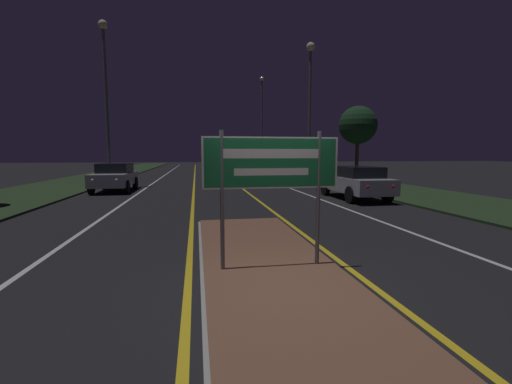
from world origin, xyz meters
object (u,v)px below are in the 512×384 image
Objects in this scene: streetlight_right_near at (310,88)px; car_receding_2 at (240,168)px; streetlight_left_near at (106,82)px; warning_sign at (314,160)px; car_receding_0 at (355,181)px; streetlight_right_far at (262,115)px; highway_sign at (272,169)px; car_approaching_0 at (115,177)px; car_receding_1 at (304,173)px.

car_receding_2 is at bearing 111.43° from streetlight_right_near.
streetlight_left_near is 4.06× the size of warning_sign.
car_receding_0 is 1.02× the size of car_receding_2.
streetlight_right_far is (12.67, 17.57, 0.24)m from streetlight_left_near.
streetlight_right_near reaches higher than car_receding_2.
car_receding_2 is at bearing 83.97° from highway_sign.
highway_sign reaches higher than car_receding_0.
car_receding_0 is 12.54m from car_approaching_0.
streetlight_left_near reaches higher than highway_sign.
streetlight_left_near is at bearing -179.05° from car_receding_1.
car_receding_2 is (9.17, 10.53, -5.48)m from streetlight_left_near.
streetlight_right_near is at bearing -68.57° from car_receding_2.
streetlight_left_near is at bearing -157.58° from warning_sign.
car_receding_2 is (-3.02, 10.33, -0.06)m from car_receding_1.
warning_sign reaches higher than highway_sign.
highway_sign is at bearing -111.23° from warning_sign.
warning_sign is (2.89, 13.60, 0.73)m from car_receding_0.
streetlight_right_near is 10.28m from car_receding_0.
streetlight_right_near reaches higher than highway_sign.
car_approaching_0 is (-8.43, -12.70, 0.08)m from car_receding_2.
streetlight_right_near is at bearing -89.37° from streetlight_right_far.
car_receding_0 is at bearing -90.34° from car_receding_1.
streetlight_left_near is at bearing -174.85° from streetlight_right_near.
warning_sign is at bearing -36.39° from car_receding_2.
streetlight_left_near is (-6.36, 16.15, 4.43)m from highway_sign.
car_receding_0 is 13.92m from warning_sign.
streetlight_right_far is at bearing 54.20° from streetlight_left_near.
streetlight_right_near is at bearing -113.43° from warning_sign.
highway_sign is 19.07m from streetlight_right_near.
highway_sign reaches higher than car_receding_1.
streetlight_right_near is 3.98× the size of warning_sign.
streetlight_right_near is 13.77m from car_approaching_0.
car_receding_0 is 1.08× the size of car_receding_1.
car_receding_1 is at bearing -115.38° from warning_sign.
highway_sign reaches higher than car_approaching_0.
streetlight_left_near is 16.93m from warning_sign.
streetlight_right_far reaches higher than car_receding_2.
car_receding_0 is at bearing -94.72° from streetlight_right_near.
warning_sign is at bearing 66.57° from streetlight_right_near.
streetlight_left_near is 15.21m from car_receding_0.
car_receding_1 is at bearing 0.95° from streetlight_left_near.
car_receding_0 reaches higher than car_receding_1.
streetlight_right_near is 5.79m from car_receding_1.
streetlight_right_far reaches higher than car_approaching_0.
car_approaching_0 is at bearing 155.37° from car_receding_0.
car_receding_1 is (-0.48, -17.37, -5.66)m from streetlight_right_far.
car_approaching_0 is (-5.61, 13.98, -0.97)m from highway_sign.
streetlight_right_near is (6.50, 17.31, 4.68)m from highway_sign.
streetlight_right_far is at bearing 90.63° from streetlight_right_near.
streetlight_right_far is 23.74m from car_approaching_0.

